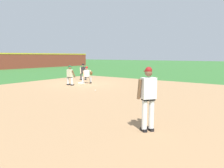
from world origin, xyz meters
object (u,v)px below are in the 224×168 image
(pitcher, at_px, (148,95))
(umpire, at_px, (83,71))
(first_base_bag, at_px, (81,83))
(baseball, at_px, (95,90))
(baserunner, at_px, (70,75))
(first_baseman, at_px, (87,74))

(pitcher, height_order, umpire, pitcher)
(first_base_bag, relative_size, baseball, 5.14)
(pitcher, bearing_deg, baserunner, 58.82)
(pitcher, xyz_separation_m, first_baseman, (7.04, 8.80, -0.33))
(baseball, xyz_separation_m, baserunner, (0.88, 3.17, 0.76))
(baseball, bearing_deg, baserunner, 74.48)
(first_baseman, xyz_separation_m, baserunner, (-1.57, 0.25, 0.06))
(first_base_bag, bearing_deg, baserunner, -179.07)
(first_base_bag, relative_size, umpire, 0.26)
(baseball, relative_size, pitcher, 0.04)
(pitcher, relative_size, first_baseman, 1.39)
(baserunner, height_order, umpire, same)
(first_baseman, distance_m, baserunner, 1.59)
(first_base_bag, height_order, umpire, umpire)
(first_baseman, relative_size, baserunner, 0.92)
(baseball, distance_m, umpire, 6.37)
(baserunner, bearing_deg, pitcher, -121.18)
(umpire, bearing_deg, baserunner, -152.06)
(first_base_bag, height_order, first_baseman, first_baseman)
(first_baseman, bearing_deg, baseball, -129.95)
(pitcher, distance_m, first_baseman, 11.28)
(first_baseman, bearing_deg, pitcher, -128.67)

